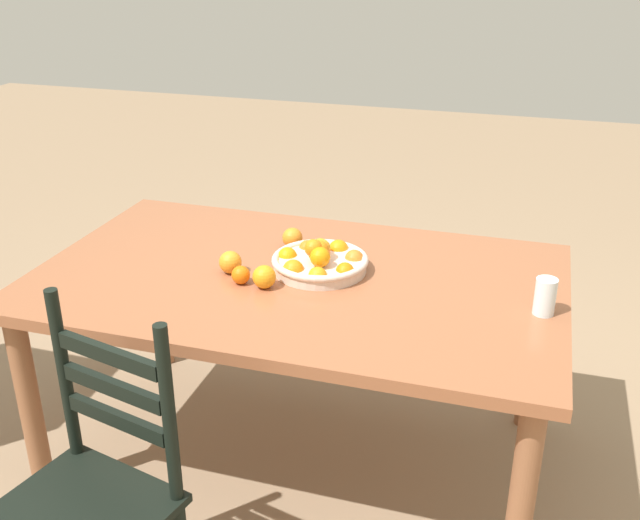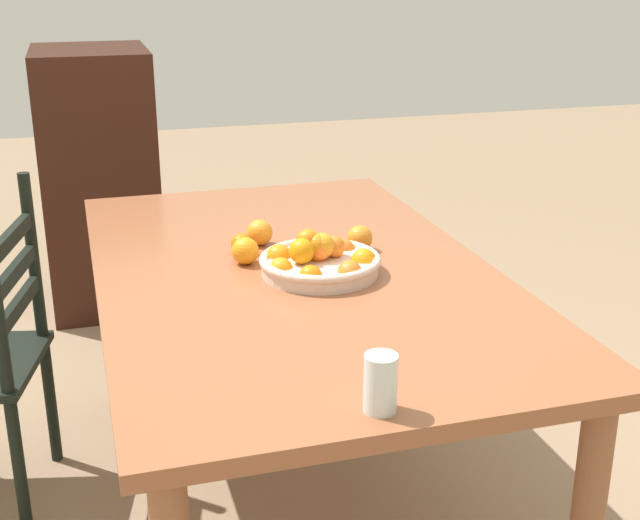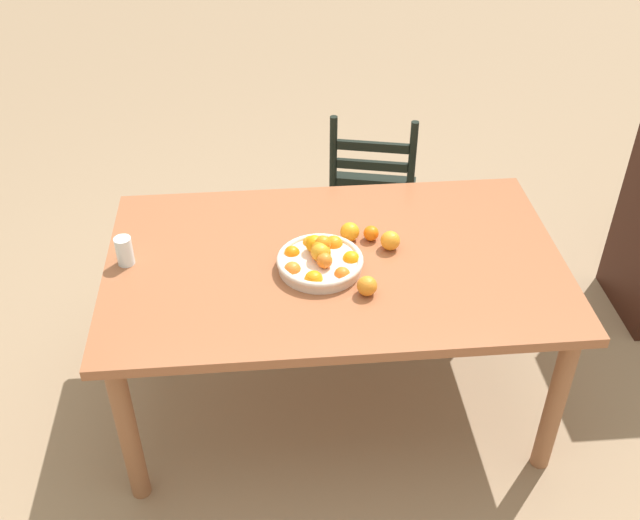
{
  "view_description": "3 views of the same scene",
  "coord_description": "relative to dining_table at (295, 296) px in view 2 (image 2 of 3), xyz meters",
  "views": [
    {
      "loc": [
        -0.73,
        2.14,
        1.83
      ],
      "look_at": [
        -0.06,
        -0.06,
        0.8
      ],
      "focal_mm": 41.38,
      "sensor_mm": 36.0,
      "label": 1
    },
    {
      "loc": [
        -2.15,
        0.56,
        1.58
      ],
      "look_at": [
        -0.06,
        -0.06,
        0.8
      ],
      "focal_mm": 47.91,
      "sensor_mm": 36.0,
      "label": 2
    },
    {
      "loc": [
        -0.26,
        -2.29,
        2.49
      ],
      "look_at": [
        -0.06,
        -0.06,
        0.8
      ],
      "focal_mm": 41.61,
      "sensor_mm": 36.0,
      "label": 3
    }
  ],
  "objects": [
    {
      "name": "ground_plane",
      "position": [
        0.0,
        0.0,
        -0.67
      ],
      "size": [
        12.0,
        12.0,
        0.0
      ],
      "primitive_type": "plane",
      "color": "#91765A"
    },
    {
      "name": "orange_loose_3",
      "position": [
        0.09,
        -0.22,
        0.12
      ],
      "size": [
        0.07,
        0.07,
        0.07
      ],
      "primitive_type": "sphere",
      "color": "orange",
      "rests_on": "dining_table"
    },
    {
      "name": "cabinet",
      "position": [
        1.83,
        0.45,
        -0.08
      ],
      "size": [
        0.65,
        0.51,
        1.19
      ],
      "primitive_type": "cube",
      "rotation": [
        0.0,
        0.0,
        -0.01
      ],
      "color": "black",
      "rests_on": "ground"
    },
    {
      "name": "orange_loose_2",
      "position": [
        0.22,
        0.05,
        0.12
      ],
      "size": [
        0.08,
        0.08,
        0.08
      ],
      "primitive_type": "sphere",
      "color": "orange",
      "rests_on": "dining_table"
    },
    {
      "name": "dining_table",
      "position": [
        0.0,
        0.0,
        0.0
      ],
      "size": [
        1.78,
        1.07,
        0.76
      ],
      "color": "#975838",
      "rests_on": "ground"
    },
    {
      "name": "drinking_glass",
      "position": [
        -0.8,
        0.04,
        0.14
      ],
      "size": [
        0.07,
        0.07,
        0.12
      ],
      "primitive_type": "cylinder",
      "color": "silver",
      "rests_on": "dining_table"
    },
    {
      "name": "orange_loose_1",
      "position": [
        0.07,
        0.12,
        0.12
      ],
      "size": [
        0.08,
        0.08,
        0.08
      ],
      "primitive_type": "sphere",
      "color": "orange",
      "rests_on": "dining_table"
    },
    {
      "name": "orange_loose_0",
      "position": [
        0.16,
        0.12,
        0.12
      ],
      "size": [
        0.06,
        0.06,
        0.06
      ],
      "primitive_type": "sphere",
      "color": "orange",
      "rests_on": "dining_table"
    },
    {
      "name": "fruit_bowl",
      "position": [
        -0.06,
        -0.05,
        0.12
      ],
      "size": [
        0.33,
        0.33,
        0.13
      ],
      "color": "beige",
      "rests_on": "dining_table"
    }
  ]
}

